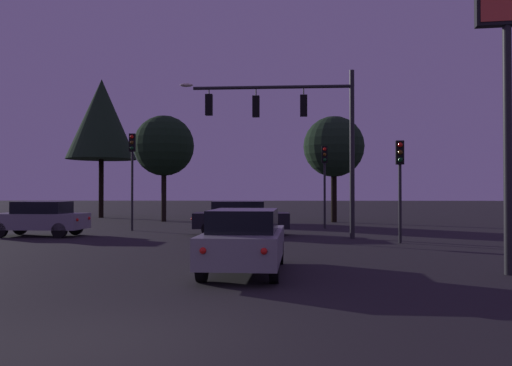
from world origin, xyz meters
TOP-DOWN VIEW (x-y plane):
  - ground_plane at (0.00, 24.50)m, footprint 168.00×168.00m
  - traffic_signal_mast_arm at (3.11, 15.35)m, footprint 7.37×0.59m
  - traffic_light_corner_left at (4.90, 21.10)m, footprint 0.31×0.36m
  - traffic_light_corner_right at (6.96, 13.31)m, footprint 0.33×0.37m
  - traffic_light_median at (-4.88, 19.35)m, footprint 0.32×0.36m
  - car_nearside_lane at (1.46, 5.99)m, footprint 1.99×4.53m
  - car_crossing_left at (-8.03, 15.96)m, footprint 4.08×2.01m
  - car_crossing_right at (0.71, 16.87)m, footprint 4.38×1.84m
  - store_sign_illuminated at (7.65, 5.82)m, footprint 1.42×0.43m
  - tree_behind_sign at (6.08, 26.94)m, footprint 3.89×3.89m
  - tree_left_far at (-4.96, 27.40)m, footprint 3.96×3.96m
  - tree_center_horizon at (-10.73, 32.34)m, footprint 5.20×5.20m

SIDE VIEW (x-z plane):
  - ground_plane at x=0.00m, z-range 0.00..0.00m
  - car_crossing_left at x=-8.03m, z-range 0.03..1.55m
  - car_crossing_right at x=0.71m, z-range 0.03..1.55m
  - car_nearside_lane at x=1.46m, z-range 0.04..1.56m
  - traffic_light_corner_right at x=6.96m, z-range 0.83..4.71m
  - traffic_light_corner_left at x=4.90m, z-range 0.91..5.27m
  - traffic_light_median at x=-4.88m, z-range 0.99..5.84m
  - tree_behind_sign at x=6.08m, z-range 1.42..8.21m
  - traffic_signal_mast_arm at x=3.11m, z-range 1.41..8.43m
  - tree_left_far at x=-4.96m, z-range 1.48..8.42m
  - store_sign_illuminated at x=7.65m, z-range 1.60..8.46m
  - tree_center_horizon at x=-10.73m, z-range 2.18..12.63m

